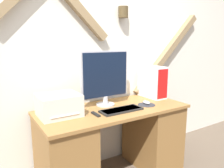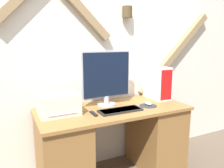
% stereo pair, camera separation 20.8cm
% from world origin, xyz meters
% --- Properties ---
extents(wall_back, '(6.40, 0.16, 2.70)m').
position_xyz_m(wall_back, '(0.00, 0.71, 1.36)').
color(wall_back, silver).
rests_on(wall_back, ground_plane).
extents(desk, '(1.50, 0.66, 0.77)m').
position_xyz_m(desk, '(0.00, 0.33, 0.40)').
color(desk, olive).
rests_on(desk, ground_plane).
extents(monitor, '(0.53, 0.19, 0.56)m').
position_xyz_m(monitor, '(-0.02, 0.46, 1.07)').
color(monitor, '#B7B7BC').
rests_on(monitor, desk).
extents(keyboard, '(0.42, 0.16, 0.02)m').
position_xyz_m(keyboard, '(0.01, 0.21, 0.78)').
color(keyboard, black).
rests_on(keyboard, desk).
extents(mousepad, '(0.18, 0.18, 0.00)m').
position_xyz_m(mousepad, '(0.35, 0.24, 0.77)').
color(mousepad, '#2D2D33').
rests_on(mousepad, desk).
extents(mouse, '(0.05, 0.10, 0.03)m').
position_xyz_m(mouse, '(0.37, 0.26, 0.79)').
color(mouse, silver).
rests_on(mouse, mousepad).
extents(computer_tower, '(0.17, 0.34, 0.37)m').
position_xyz_m(computer_tower, '(0.63, 0.46, 0.95)').
color(computer_tower, white).
rests_on(computer_tower, desk).
extents(printer, '(0.35, 0.32, 0.19)m').
position_xyz_m(printer, '(-0.53, 0.40, 0.86)').
color(printer, beige).
rests_on(printer, desk).
extents(remote_control, '(0.03, 0.14, 0.02)m').
position_xyz_m(remote_control, '(-0.25, 0.23, 0.78)').
color(remote_control, black).
rests_on(remote_control, desk).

